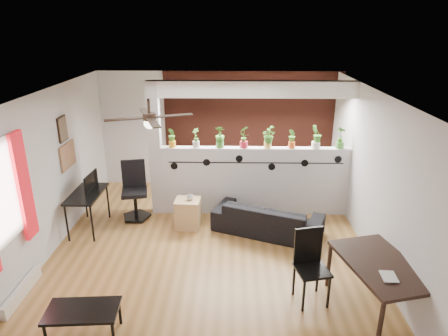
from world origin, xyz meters
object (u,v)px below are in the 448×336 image
Objects in this scene: potted_plant_2 at (220,136)px; potted_plant_5 at (292,138)px; cube_shelf at (188,213)px; office_chair at (135,194)px; dining_table at (380,268)px; potted_plant_1 at (196,137)px; potted_plant_6 at (316,136)px; sofa at (268,219)px; computer_desk at (87,196)px; cup at (190,197)px; potted_plant_7 at (341,137)px; coffee_table at (82,312)px; potted_plant_0 at (172,137)px; folding_chair at (310,259)px; ceiling_fan at (150,119)px; potted_plant_3 at (244,136)px; potted_plant_4 at (268,137)px.

potted_plant_5 is (1.35, 0.00, -0.02)m from potted_plant_2.
potted_plant_2 is 0.76× the size of cube_shelf.
office_chair is 4.57m from dining_table.
potted_plant_1 is 0.85× the size of potted_plant_6.
potted_plant_1 is at bearing -9.74° from sofa.
potted_plant_6 is at bearing 10.18° from computer_desk.
potted_plant_7 is at bearing 12.97° from cup.
dining_table is 3.71m from coffee_table.
potted_plant_0 reaches higher than coffee_table.
potted_plant_5 reaches higher than computer_desk.
office_chair is 3.74m from folding_chair.
ceiling_fan is 2.88× the size of potted_plant_2.
potted_plant_6 is at bearing 0.00° from potted_plant_5.
ceiling_fan is at bearing 159.75° from folding_chair.
computer_desk is at bearing 154.74° from dining_table.
office_chair is (-0.70, 1.53, -1.83)m from ceiling_fan.
folding_chair is at bearing -20.25° from ceiling_fan.
potted_plant_6 is at bearing 180.00° from potted_plant_7.
cup is at bearing 3.19° from cube_shelf.
potted_plant_5 is 2.20m from cup.
ceiling_fan is 2.38m from potted_plant_3.
potted_plant_0 is 1.35m from potted_plant_3.
folding_chair is (0.84, -2.62, -0.97)m from potted_plant_3.
potted_plant_7 is 0.23× the size of sofa.
cube_shelf is at bearing 140.42° from dining_table.
ceiling_fan reaches higher than potted_plant_4.
potted_plant_6 is (2.73, 1.80, -0.73)m from ceiling_fan.
cup is 2.97m from coffee_table.
potted_plant_0 is 0.88× the size of potted_plant_3.
office_chair is (-2.51, 0.54, 0.22)m from sofa.
dining_table is at bearing -83.62° from potted_plant_6.
potted_plant_4 reaches higher than potted_plant_0.
potted_plant_6 reaches higher than potted_plant_7.
potted_plant_7 reaches higher than potted_plant_1.
potted_plant_3 is (1.37, 1.80, -0.74)m from ceiling_fan.
potted_plant_2 is 1.56m from cube_shelf.
potted_plant_6 reaches higher than cube_shelf.
cube_shelf is at bearing -161.62° from potted_plant_5.
potted_plant_7 is 3.02m from dining_table.
potted_plant_0 is at bearing 180.00° from potted_plant_4.
potted_plant_6 is 3.04m from dining_table.
potted_plant_4 is 2.76m from office_chair.
ceiling_fan is 2.91m from folding_chair.
potted_plant_2 is 1.35m from potted_plant_5.
potted_plant_6 reaches higher than coffee_table.
cup reaches higher than cube_shelf.
potted_plant_1 is 1.61m from office_chair.
potted_plant_5 reaches higher than office_chair.
potted_plant_7 is 2.95m from folding_chair.
ceiling_fan is at bearing -141.67° from potted_plant_5.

